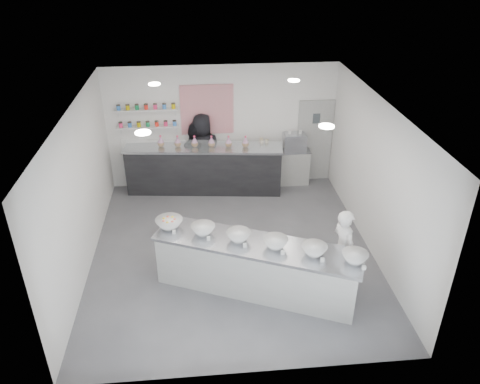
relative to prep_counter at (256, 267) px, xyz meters
name	(u,v)px	position (x,y,z in m)	size (l,w,h in m)	color
floor	(232,250)	(-0.32, 1.19, -0.49)	(6.00, 6.00, 0.00)	#515156
ceiling	(231,107)	(-0.32, 1.19, 2.51)	(6.00, 6.00, 0.00)	white
back_wall	(222,127)	(-0.32, 4.19, 1.01)	(5.50, 5.50, 0.00)	white
left_wall	(80,191)	(-3.07, 1.19, 1.01)	(6.00, 6.00, 0.00)	white
right_wall	(376,178)	(2.43, 1.19, 1.01)	(6.00, 6.00, 0.00)	white
back_door	(314,141)	(1.98, 4.16, 0.56)	(0.88, 0.04, 2.10)	#9D9D9B
pattern_panel	(207,110)	(-0.67, 4.17, 1.46)	(1.25, 0.03, 1.20)	#BB2139
jar_shelf_lower	(148,127)	(-2.07, 4.09, 1.11)	(1.45, 0.22, 0.04)	silver
jar_shelf_upper	(146,110)	(-2.07, 4.09, 1.53)	(1.45, 0.22, 0.04)	silver
preserve_jars	(147,116)	(-2.07, 4.07, 1.39)	(1.45, 0.10, 0.56)	#F6306C
downlight_0	(143,133)	(-1.72, 0.19, 2.49)	(0.24, 0.24, 0.02)	white
downlight_1	(327,126)	(1.08, 0.19, 2.49)	(0.24, 0.24, 0.02)	white
downlight_2	(154,84)	(-1.72, 2.79, 2.49)	(0.24, 0.24, 0.02)	white
downlight_3	(294,80)	(1.08, 2.79, 2.49)	(0.24, 0.24, 0.02)	white
prep_counter	(256,267)	(0.00, 0.00, 0.00)	(3.59, 0.82, 0.98)	#A0A19C
back_bar	(204,169)	(-0.80, 3.79, 0.09)	(3.75, 0.69, 1.16)	black
sneeze_guard	(202,146)	(-0.84, 3.47, 0.83)	(3.70, 0.02, 0.32)	white
espresso_ledge	(285,167)	(1.23, 3.97, -0.04)	(1.21, 0.39, 0.90)	#A0A19C
espresso_machine	(294,143)	(1.43, 3.97, 0.62)	(0.55, 0.38, 0.42)	#93969E
cup_stacks	(264,145)	(0.68, 3.97, 0.58)	(0.24, 0.24, 0.34)	beige
prep_bowls	(257,240)	(0.00, 0.00, 0.57)	(3.68, 0.53, 0.17)	white
label_cards	(274,259)	(0.21, -0.49, 0.52)	(3.31, 0.04, 0.07)	white
cookie_bags	(203,141)	(-0.80, 3.79, 0.81)	(2.16, 0.16, 0.28)	#C97AB4
woman_prep	(343,248)	(1.53, 0.02, 0.27)	(0.56, 0.37, 1.53)	white
staff_left	(195,156)	(-1.01, 4.04, 0.34)	(0.81, 0.63, 1.67)	black
staff_right	(203,151)	(-0.81, 4.04, 0.45)	(0.92, 0.60, 1.89)	black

